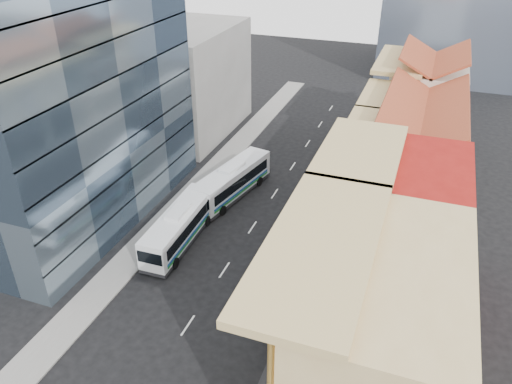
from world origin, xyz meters
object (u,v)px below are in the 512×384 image
at_px(bus_left_far, 232,181).
at_px(bus_left_near, 180,226).
at_px(shophouse_tan, 379,347).
at_px(bus_right, 282,277).
at_px(office_tower, 60,68).

bearing_deg(bus_left_far, bus_left_near, -86.10).
bearing_deg(shophouse_tan, bus_right, 133.25).
relative_size(shophouse_tan, bus_left_near, 1.25).
bearing_deg(bus_right, bus_left_far, 115.80).
xyz_separation_m(bus_left_near, bus_right, (11.00, -3.41, -0.25)).
bearing_deg(bus_left_near, shophouse_tan, -34.12).
height_order(bus_left_near, bus_right, bus_left_near).
distance_m(bus_left_far, bus_right, 16.22).
distance_m(bus_left_near, bus_right, 11.52).
distance_m(office_tower, bus_left_far, 20.05).
relative_size(office_tower, bus_left_near, 2.68).
xyz_separation_m(shophouse_tan, bus_left_near, (-19.50, 12.44, -4.20)).
xyz_separation_m(office_tower, bus_left_far, (12.81, 8.04, -13.15)).
bearing_deg(office_tower, bus_right, -12.44).
xyz_separation_m(shophouse_tan, bus_left_far, (-18.19, 22.04, -4.15)).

